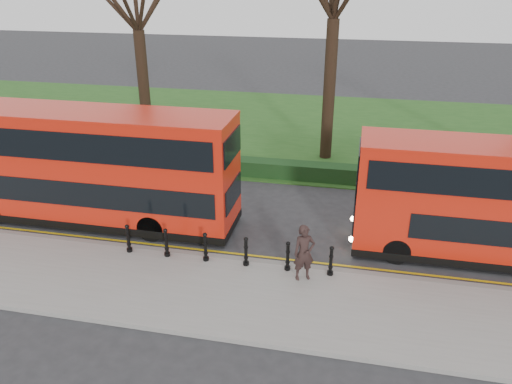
# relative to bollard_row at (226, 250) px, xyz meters

# --- Properties ---
(ground) EXTENTS (120.00, 120.00, 0.00)m
(ground) POSITION_rel_bollard_row_xyz_m (0.39, 1.35, -0.65)
(ground) COLOR #28282B
(ground) RESTS_ON ground
(pavement) EXTENTS (60.00, 4.00, 0.15)m
(pavement) POSITION_rel_bollard_row_xyz_m (0.39, -1.65, -0.57)
(pavement) COLOR gray
(pavement) RESTS_ON ground
(kerb) EXTENTS (60.00, 0.25, 0.16)m
(kerb) POSITION_rel_bollard_row_xyz_m (0.39, 0.35, -0.57)
(kerb) COLOR slate
(kerb) RESTS_ON ground
(grass_verge) EXTENTS (60.00, 18.00, 0.06)m
(grass_verge) POSITION_rel_bollard_row_xyz_m (0.39, 16.35, -0.62)
(grass_verge) COLOR #224D19
(grass_verge) RESTS_ON ground
(hedge) EXTENTS (60.00, 0.90, 0.80)m
(hedge) POSITION_rel_bollard_row_xyz_m (0.39, 8.15, -0.25)
(hedge) COLOR black
(hedge) RESTS_ON ground
(yellow_line_outer) EXTENTS (60.00, 0.10, 0.01)m
(yellow_line_outer) POSITION_rel_bollard_row_xyz_m (0.39, 0.65, -0.64)
(yellow_line_outer) COLOR yellow
(yellow_line_outer) RESTS_ON ground
(yellow_line_inner) EXTENTS (60.00, 0.10, 0.01)m
(yellow_line_inner) POSITION_rel_bollard_row_xyz_m (0.39, 0.85, -0.64)
(yellow_line_inner) COLOR yellow
(yellow_line_inner) RESTS_ON ground
(bollard_row) EXTENTS (7.12, 0.15, 1.00)m
(bollard_row) POSITION_rel_bollard_row_xyz_m (0.00, 0.00, 0.00)
(bollard_row) COLOR black
(bollard_row) RESTS_ON pavement
(bus_lead) EXTENTS (11.17, 2.57, 4.45)m
(bus_lead) POSITION_rel_bollard_row_xyz_m (-5.88, 2.27, 1.59)
(bus_lead) COLOR red
(bus_lead) RESTS_ON ground
(pedestrian) EXTENTS (0.81, 0.70, 1.88)m
(pedestrian) POSITION_rel_bollard_row_xyz_m (2.65, -0.39, 0.44)
(pedestrian) COLOR black
(pedestrian) RESTS_ON pavement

